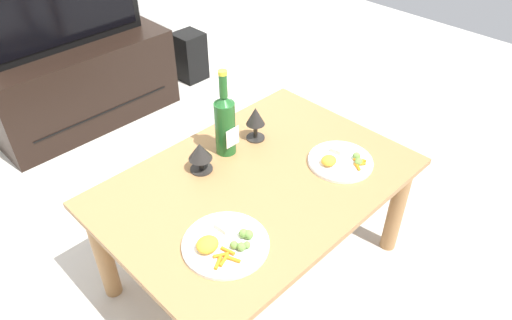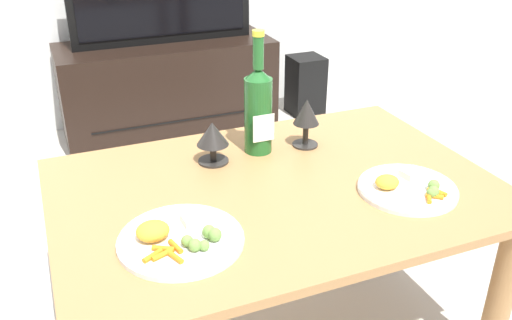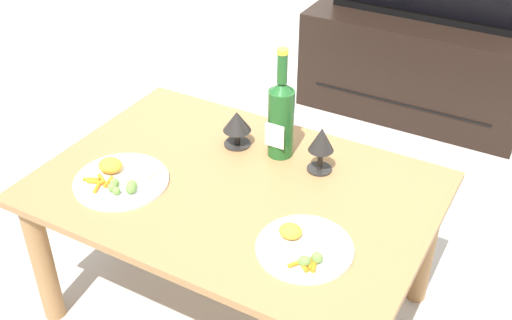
{
  "view_description": "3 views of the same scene",
  "coord_description": "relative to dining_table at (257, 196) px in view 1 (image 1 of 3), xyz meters",
  "views": [
    {
      "loc": [
        -0.97,
        -0.97,
        1.69
      ],
      "look_at": [
        0.01,
        0.02,
        0.6
      ],
      "focal_mm": 33.14,
      "sensor_mm": 36.0,
      "label": 1
    },
    {
      "loc": [
        -0.54,
        -1.19,
        1.25
      ],
      "look_at": [
        -0.03,
        0.06,
        0.57
      ],
      "focal_mm": 38.81,
      "sensor_mm": 36.0,
      "label": 2
    },
    {
      "loc": [
        0.8,
        -1.3,
        1.64
      ],
      "look_at": [
        0.04,
        0.06,
        0.59
      ],
      "focal_mm": 43.95,
      "sensor_mm": 36.0,
      "label": 3
    }
  ],
  "objects": [
    {
      "name": "tv_screen",
      "position": [
        0.09,
        1.62,
        0.35
      ],
      "size": [
        0.93,
        0.05,
        0.55
      ],
      "color": "black",
      "rests_on": "tv_stand"
    },
    {
      "name": "tv_stand",
      "position": [
        0.09,
        1.62,
        -0.18
      ],
      "size": [
        1.11,
        0.44,
        0.51
      ],
      "color": "black",
      "rests_on": "ground_plane"
    },
    {
      "name": "wine_bottle",
      "position": [
        0.04,
        0.22,
        0.23
      ],
      "size": [
        0.08,
        0.09,
        0.37
      ],
      "color": "#1E5923",
      "rests_on": "dining_table"
    },
    {
      "name": "dining_table",
      "position": [
        0.0,
        0.0,
        0.0
      ],
      "size": [
        1.18,
        0.82,
        0.52
      ],
      "color": "#9E7042",
      "rests_on": "ground_plane"
    },
    {
      "name": "dinner_plate_left",
      "position": [
        -0.31,
        -0.16,
        0.1
      ],
      "size": [
        0.29,
        0.29,
        0.05
      ],
      "color": "white",
      "rests_on": "dining_table"
    },
    {
      "name": "goblet_right",
      "position": [
        0.19,
        0.2,
        0.19
      ],
      "size": [
        0.08,
        0.08,
        0.15
      ],
      "color": "black",
      "rests_on": "dining_table"
    },
    {
      "name": "dinner_plate_right",
      "position": [
        0.31,
        -0.16,
        0.1
      ],
      "size": [
        0.26,
        0.26,
        0.05
      ],
      "color": "white",
      "rests_on": "dining_table"
    },
    {
      "name": "floor_speaker",
      "position": [
        0.91,
        1.6,
        -0.26
      ],
      "size": [
        0.19,
        0.19,
        0.35
      ],
      "primitive_type": "cube",
      "rotation": [
        0.0,
        0.0,
        0.01
      ],
      "color": "black",
      "rests_on": "ground_plane"
    },
    {
      "name": "ground_plane",
      "position": [
        0.0,
        0.0,
        -0.43
      ],
      "size": [
        6.4,
        6.4,
        0.0
      ],
      "primitive_type": "plane",
      "color": "#B7B2A8"
    },
    {
      "name": "goblet_left",
      "position": [
        -0.11,
        0.2,
        0.17
      ],
      "size": [
        0.09,
        0.09,
        0.12
      ],
      "color": "black",
      "rests_on": "dining_table"
    }
  ]
}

